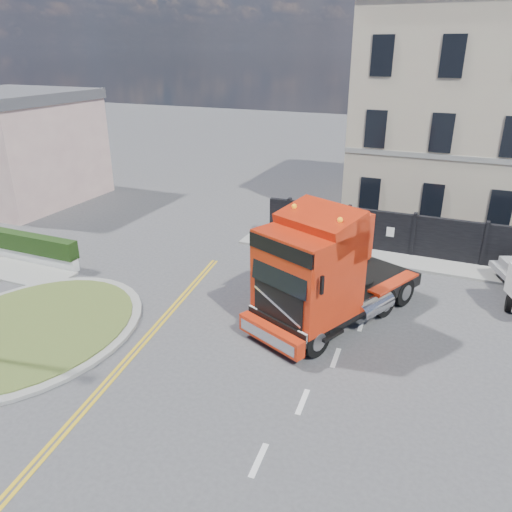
% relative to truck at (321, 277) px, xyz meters
% --- Properties ---
extents(ground, '(120.00, 120.00, 0.00)m').
position_rel_truck_xyz_m(ground, '(-1.87, -1.32, -1.87)').
color(ground, '#424244').
rests_on(ground, ground).
extents(traffic_island, '(6.80, 6.80, 0.17)m').
position_rel_truck_xyz_m(traffic_island, '(-8.87, -4.32, -1.79)').
color(traffic_island, gray).
rests_on(traffic_island, ground).
extents(hedge_wall, '(8.00, 0.55, 1.35)m').
position_rel_truck_xyz_m(hedge_wall, '(-14.87, 0.18, -1.13)').
color(hedge_wall, silver).
rests_on(hedge_wall, ground).
extents(seaside_bldg_pink, '(8.00, 8.00, 6.00)m').
position_rel_truck_xyz_m(seaside_bldg_pink, '(-21.87, 7.68, 1.13)').
color(seaside_bldg_pink, beige).
rests_on(seaside_bldg_pink, ground).
extents(hoarding_fence, '(18.80, 0.25, 2.00)m').
position_rel_truck_xyz_m(hoarding_fence, '(4.69, 7.68, -0.87)').
color(hoarding_fence, black).
rests_on(hoarding_fence, ground).
extents(georgian_building, '(12.30, 10.30, 12.80)m').
position_rel_truck_xyz_m(georgian_building, '(4.13, 15.18, 3.90)').
color(georgian_building, '#BFB598').
rests_on(georgian_building, ground).
extents(pavement_far, '(20.00, 1.60, 0.12)m').
position_rel_truck_xyz_m(pavement_far, '(4.13, 6.78, -1.81)').
color(pavement_far, gray).
rests_on(pavement_far, ground).
extents(truck, '(5.18, 7.41, 4.17)m').
position_rel_truck_xyz_m(truck, '(0.00, 0.00, 0.00)').
color(truck, black).
rests_on(truck, ground).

